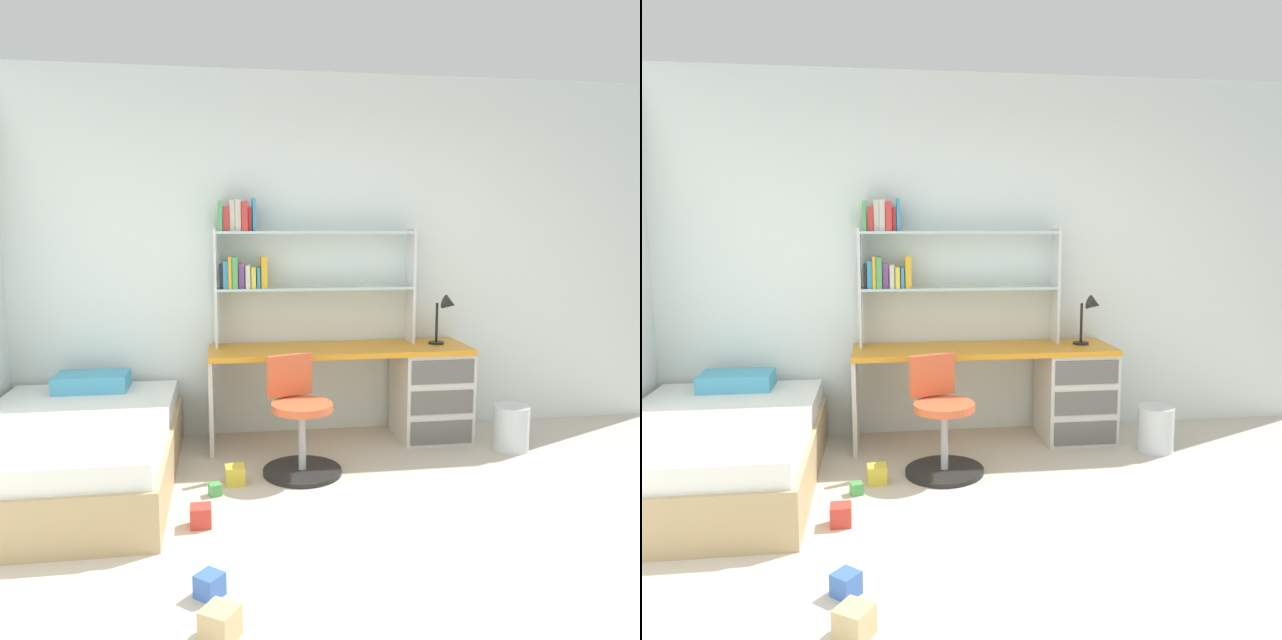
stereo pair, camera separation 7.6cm
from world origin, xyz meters
TOP-DOWN VIEW (x-y plane):
  - ground_plane at (0.00, 0.00)m, footprint 5.76×5.99m
  - room_shell at (-1.23, 1.24)m, footprint 5.76×5.99m
  - desk at (0.56, 2.19)m, footprint 1.94×0.56m
  - bookshelf_hutch at (-0.38, 2.35)m, footprint 1.52×0.22m
  - desk_lamp at (0.86, 2.18)m, footprint 0.20×0.17m
  - swivel_chair at (-0.33, 1.61)m, footprint 0.52×0.52m
  - bed_platform at (-1.75, 1.57)m, footprint 1.22×1.83m
  - waste_bin at (1.24, 1.81)m, footprint 0.26×0.26m
  - toy_block_red_0 at (-0.96, 0.92)m, footprint 0.12×0.12m
  - toy_block_natural_1 at (-0.85, -0.06)m, footprint 0.18×0.18m
  - toy_block_green_2 at (-0.89, 1.32)m, footprint 0.09×0.09m
  - toy_block_yellow_3 at (-0.76, 1.47)m, footprint 0.13×0.13m
  - toy_block_blue_4 at (-0.89, 0.24)m, footprint 0.15×0.15m

SIDE VIEW (x-z plane):
  - ground_plane at x=0.00m, z-range -0.02..0.00m
  - toy_block_green_2 at x=-0.89m, z-range 0.00..0.07m
  - toy_block_blue_4 at x=-0.89m, z-range 0.00..0.10m
  - toy_block_red_0 at x=-0.96m, z-range 0.00..0.11m
  - toy_block_yellow_3 at x=-0.76m, z-range 0.00..0.12m
  - toy_block_natural_1 at x=-0.85m, z-range 0.00..0.13m
  - waste_bin at x=1.24m, z-range 0.00..0.33m
  - bed_platform at x=-1.75m, z-range -0.06..0.52m
  - swivel_chair at x=-0.33m, z-range -0.08..0.68m
  - desk at x=0.56m, z-range 0.04..0.77m
  - desk_lamp at x=0.86m, z-range 0.79..1.17m
  - bookshelf_hutch at x=-0.38m, z-range 0.82..1.91m
  - room_shell at x=-1.23m, z-range 0.00..2.76m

